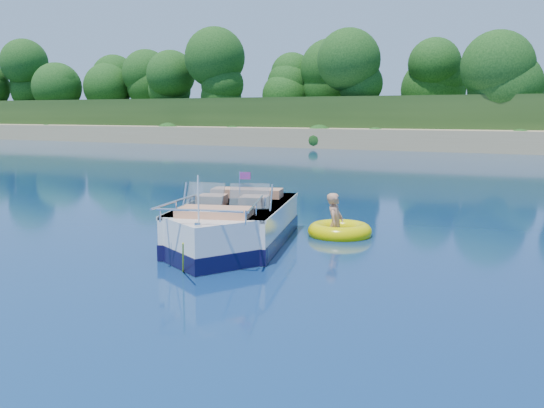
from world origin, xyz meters
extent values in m
plane|color=#0A194A|center=(0.00, 0.00, 0.00)|extent=(160.00, 160.00, 0.00)
cube|color=tan|center=(0.00, 38.00, 0.50)|extent=(170.00, 8.00, 2.00)
cube|color=black|center=(0.00, 65.00, 1.00)|extent=(170.00, 56.00, 6.00)
cylinder|color=#311D10|center=(-45.00, 41.00, 2.90)|extent=(0.44, 0.44, 2.80)
sphere|color=black|center=(-45.00, 41.00, 5.56)|extent=(4.62, 4.62, 4.62)
cylinder|color=#311D10|center=(-18.00, 40.50, 3.10)|extent=(0.44, 0.44, 3.20)
sphere|color=black|center=(-18.00, 40.50, 6.14)|extent=(5.28, 5.28, 5.28)
cylinder|color=#311D10|center=(0.00, 42.00, 3.30)|extent=(0.44, 0.44, 3.60)
sphere|color=black|center=(0.00, 42.00, 6.72)|extent=(5.94, 5.94, 5.94)
cube|color=white|center=(-0.44, 2.14, 0.30)|extent=(2.98, 4.19, 1.05)
cube|color=white|center=(0.06, 0.42, 0.30)|extent=(1.92, 1.92, 1.05)
cube|color=black|center=(-0.44, 2.14, 0.16)|extent=(3.02, 4.23, 0.30)
cube|color=black|center=(0.06, 0.42, 0.16)|extent=(1.95, 1.95, 0.30)
cube|color=tan|center=(-0.53, 2.42, 0.60)|extent=(2.28, 2.99, 0.10)
cube|color=white|center=(-0.44, 2.14, 0.80)|extent=(3.02, 4.20, 0.06)
cube|color=black|center=(-1.03, 4.12, 0.35)|extent=(0.63, 0.49, 0.90)
cube|color=#8C9EA5|center=(-0.67, 1.34, 1.09)|extent=(0.81, 0.37, 0.48)
cube|color=#8C9EA5|center=(0.19, 1.59, 1.09)|extent=(0.82, 0.56, 0.48)
cube|color=tan|center=(-0.80, 1.77, 0.83)|extent=(0.68, 0.68, 0.40)
cube|color=tan|center=(0.06, 2.02, 0.83)|extent=(0.68, 0.68, 0.40)
cube|color=tan|center=(-0.72, 3.10, 0.83)|extent=(1.65, 0.97, 0.38)
cube|color=tan|center=(0.01, 0.60, 0.81)|extent=(1.48, 1.09, 0.34)
cylinder|color=white|center=(0.28, -0.31, 1.25)|extent=(0.03, 0.03, 0.85)
cube|color=#FF1C24|center=(0.10, 1.57, 1.49)|extent=(0.22, 0.08, 0.14)
cube|color=silver|center=(0.29, -0.35, 0.86)|extent=(0.11, 0.09, 0.05)
cylinder|color=yellow|center=(0.25, -0.73, 0.35)|extent=(0.66, 0.88, 0.76)
torus|color=#E2D700|center=(1.23, 3.81, 0.09)|extent=(1.65, 1.65, 0.38)
torus|color=red|center=(1.23, 3.81, 0.11)|extent=(1.36, 1.36, 0.12)
imported|color=tan|center=(1.16, 3.72, 0.00)|extent=(0.47, 0.82, 1.53)
camera|label=1|loc=(5.93, -8.60, 2.70)|focal=40.00mm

